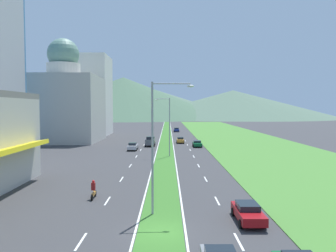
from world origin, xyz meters
TOP-DOWN VIEW (x-y plane):
  - ground_plane at (0.00, 0.00)m, footprint 600.00×600.00m
  - grass_median at (0.00, 60.00)m, footprint 3.20×240.00m
  - grass_verge_right at (20.60, 60.00)m, footprint 24.00×240.00m
  - lane_dash_left_2 at (-5.10, -1.54)m, footprint 0.16×2.80m
  - lane_dash_left_3 at (-5.10, 7.68)m, footprint 0.16×2.80m
  - lane_dash_left_4 at (-5.10, 16.91)m, footprint 0.16×2.80m
  - lane_dash_left_5 at (-5.10, 26.14)m, footprint 0.16×2.80m
  - lane_dash_left_6 at (-5.10, 35.37)m, footprint 0.16×2.80m
  - lane_dash_left_7 at (-5.10, 44.59)m, footprint 0.16×2.80m
  - lane_dash_left_8 at (-5.10, 53.82)m, footprint 0.16×2.80m
  - lane_dash_left_9 at (-5.10, 63.05)m, footprint 0.16×2.80m
  - lane_dash_right_2 at (5.10, -1.54)m, footprint 0.16×2.80m
  - lane_dash_right_3 at (5.10, 7.68)m, footprint 0.16×2.80m
  - lane_dash_right_4 at (5.10, 16.91)m, footprint 0.16×2.80m
  - lane_dash_right_5 at (5.10, 26.14)m, footprint 0.16×2.80m
  - lane_dash_right_6 at (5.10, 35.37)m, footprint 0.16×2.80m
  - lane_dash_right_7 at (5.10, 44.59)m, footprint 0.16×2.80m
  - lane_dash_right_8 at (5.10, 53.82)m, footprint 0.16×2.80m
  - lane_dash_right_9 at (5.10, 63.05)m, footprint 0.16×2.80m
  - edge_line_median_left at (-1.75, 60.00)m, footprint 0.16×240.00m
  - edge_line_median_right at (1.75, 60.00)m, footprint 0.16×240.00m
  - domed_building at (-26.25, 61.94)m, footprint 17.94×17.94m
  - midrise_colored at (-25.23, 82.35)m, footprint 13.81×13.81m
  - hill_far_left at (-38.65, 264.28)m, footprint 183.36×183.36m
  - hill_far_center at (-9.11, 298.03)m, footprint 161.91×161.91m
  - hill_far_right at (59.37, 273.85)m, footprint 181.42×181.42m
  - street_lamp_near at (-0.37, 3.77)m, footprint 3.40×0.28m
  - street_lamp_mid at (0.55, 35.50)m, footprint 2.65×0.28m
  - car_0 at (3.58, 57.81)m, footprint 1.86×4.01m
  - car_1 at (-6.70, 44.20)m, footprint 1.91×4.52m
  - car_2 at (7.04, 49.98)m, footprint 1.95×4.44m
  - car_3 at (3.61, 95.99)m, footprint 1.94×4.29m
  - car_5 at (6.60, 2.16)m, footprint 1.93×4.39m
  - pickup_truck_0 at (-3.53, 52.11)m, footprint 2.18×5.40m
  - motorcycle_rider at (-6.55, 8.38)m, footprint 0.36×2.00m

SIDE VIEW (x-z plane):
  - ground_plane at x=0.00m, z-range 0.00..0.00m
  - lane_dash_left_2 at x=-5.10m, z-range 0.00..0.01m
  - lane_dash_left_3 at x=-5.10m, z-range 0.00..0.01m
  - lane_dash_left_4 at x=-5.10m, z-range 0.00..0.01m
  - lane_dash_left_5 at x=-5.10m, z-range 0.00..0.01m
  - lane_dash_left_6 at x=-5.10m, z-range 0.00..0.01m
  - lane_dash_left_7 at x=-5.10m, z-range 0.00..0.01m
  - lane_dash_left_8 at x=-5.10m, z-range 0.00..0.01m
  - lane_dash_left_9 at x=-5.10m, z-range 0.00..0.01m
  - lane_dash_right_2 at x=5.10m, z-range 0.00..0.01m
  - lane_dash_right_3 at x=5.10m, z-range 0.00..0.01m
  - lane_dash_right_4 at x=5.10m, z-range 0.00..0.01m
  - lane_dash_right_5 at x=5.10m, z-range 0.00..0.01m
  - lane_dash_right_6 at x=5.10m, z-range 0.00..0.01m
  - lane_dash_right_7 at x=5.10m, z-range 0.00..0.01m
  - lane_dash_right_8 at x=5.10m, z-range 0.00..0.01m
  - lane_dash_right_9 at x=5.10m, z-range 0.00..0.01m
  - edge_line_median_left at x=-1.75m, z-range 0.00..0.01m
  - edge_line_median_right at x=1.75m, z-range 0.00..0.01m
  - grass_median at x=0.00m, z-range 0.00..0.06m
  - grass_verge_right at x=20.60m, z-range 0.00..0.06m
  - car_2 at x=7.04m, z-range 0.03..1.40m
  - car_5 at x=6.60m, z-range 0.03..1.42m
  - car_0 at x=3.58m, z-range 0.01..1.47m
  - motorcycle_rider at x=-6.55m, z-range -0.15..1.65m
  - car_3 at x=3.61m, z-range 0.03..1.50m
  - car_1 at x=-6.70m, z-range 0.01..1.57m
  - pickup_truck_0 at x=-3.53m, z-range -0.02..1.98m
  - street_lamp_mid at x=0.55m, z-range 0.68..11.09m
  - street_lamp_near at x=-0.37m, z-range 0.77..11.48m
  - domed_building at x=-26.25m, z-range -3.27..23.10m
  - hill_far_right at x=59.37m, z-range 0.00..24.65m
  - midrise_colored at x=-25.23m, z-range 0.00..25.11m
  - hill_far_center at x=-9.11m, z-range 0.00..25.68m
  - hill_far_left at x=-38.65m, z-range 0.00..35.52m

